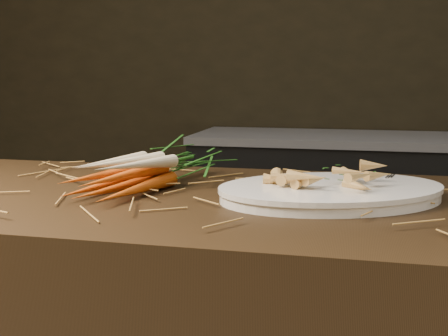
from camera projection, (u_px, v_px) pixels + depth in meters
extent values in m
cube|color=black|center=(319.00, 30.00, 3.16)|extent=(5.00, 0.04, 2.80)
cube|color=black|center=(367.00, 219.00, 2.95)|extent=(1.80, 0.60, 0.80)
cube|color=#99999E|center=(371.00, 139.00, 2.88)|extent=(1.82, 0.62, 0.04)
cone|color=#D35118|center=(105.00, 185.00, 1.17)|extent=(0.10, 0.27, 0.03)
cone|color=#D35118|center=(121.00, 187.00, 1.14)|extent=(0.12, 0.26, 0.03)
cone|color=#D35118|center=(137.00, 189.00, 1.12)|extent=(0.09, 0.27, 0.03)
cone|color=#D35118|center=(109.00, 174.00, 1.14)|extent=(0.13, 0.26, 0.03)
cone|color=#D35118|center=(125.00, 176.00, 1.12)|extent=(0.11, 0.26, 0.03)
cone|color=beige|center=(111.00, 162.00, 1.16)|extent=(0.08, 0.25, 0.04)
cone|color=beige|center=(122.00, 163.00, 1.13)|extent=(0.11, 0.24, 0.04)
cone|color=beige|center=(137.00, 165.00, 1.12)|extent=(0.10, 0.24, 0.04)
ellipsoid|color=#2E741F|center=(185.00, 159.00, 1.33)|extent=(0.23, 0.27, 0.09)
cube|color=silver|center=(410.00, 186.00, 1.11)|extent=(0.06, 0.17, 0.00)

